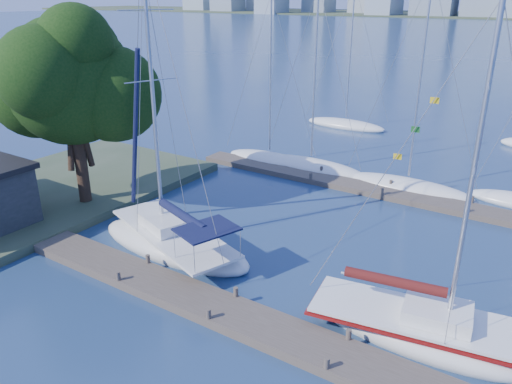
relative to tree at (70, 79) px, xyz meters
The scene contains 11 objects.
ground 15.89m from the tree, 17.11° to the right, with size 700.00×700.00×0.00m, color navy.
near_dock 15.80m from the tree, 17.11° to the right, with size 26.00×2.00×0.40m, color #4A4036.
far_dock 20.79m from the tree, 37.93° to the left, with size 30.00×1.80×0.36m, color #4A4036.
shore 8.40m from the tree, 163.67° to the right, with size 12.00×22.00×0.50m, color #38472D.
tree is the anchor object (origin of this frame).
sailboat_navy 10.37m from the tree, ahead, with size 9.53×5.76×14.90m.
sailboat_maroon 21.35m from the tree, ahead, with size 8.79×4.09×12.56m.
bg_boat_0 16.04m from the tree, 71.29° to the left, with size 7.52×3.47×12.48m.
bg_boat_1 17.48m from the tree, 59.66° to the left, with size 8.76×4.04×12.95m.
bg_boat_2 21.63m from the tree, 41.78° to the left, with size 8.46×2.38×13.63m.
bg_boat_6 28.22m from the tree, 79.63° to the left, with size 8.20×3.64×13.26m.
Camera 1 is at (10.34, -13.27, 12.01)m, focal length 35.00 mm.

